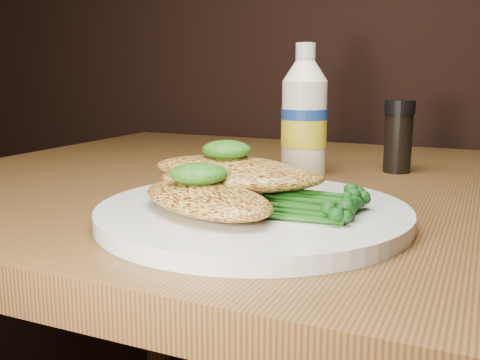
% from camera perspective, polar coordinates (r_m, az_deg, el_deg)
% --- Properties ---
extents(plate, '(0.30, 0.30, 0.02)m').
position_cam_1_polar(plate, '(0.53, 1.35, -3.45)').
color(plate, silver).
rests_on(plate, dining_table).
extents(chicken_front, '(0.18, 0.15, 0.03)m').
position_cam_1_polar(chicken_front, '(0.50, -3.47, -1.91)').
color(chicken_front, gold).
rests_on(chicken_front, plate).
extents(chicken_mid, '(0.18, 0.14, 0.03)m').
position_cam_1_polar(chicken_mid, '(0.55, 0.30, 0.18)').
color(chicken_mid, gold).
rests_on(chicken_mid, plate).
extents(chicken_back, '(0.16, 0.10, 0.02)m').
position_cam_1_polar(chicken_back, '(0.58, -1.73, 1.33)').
color(chicken_back, gold).
rests_on(chicken_back, plate).
extents(pesto_front, '(0.06, 0.06, 0.02)m').
position_cam_1_polar(pesto_front, '(0.52, -4.31, 0.64)').
color(pesto_front, '#113307').
rests_on(pesto_front, chicken_front).
extents(pesto_back, '(0.06, 0.06, 0.02)m').
position_cam_1_polar(pesto_back, '(0.57, -1.39, 3.13)').
color(pesto_back, '#113307').
rests_on(pesto_back, chicken_back).
extents(broccolini_bundle, '(0.17, 0.15, 0.02)m').
position_cam_1_polar(broccolini_bundle, '(0.52, 6.33, -1.83)').
color(broccolini_bundle, '#154A10').
rests_on(broccolini_bundle, plate).
extents(mayo_bottle, '(0.08, 0.08, 0.18)m').
position_cam_1_polar(mayo_bottle, '(0.77, 6.63, 7.19)').
color(mayo_bottle, white).
rests_on(mayo_bottle, dining_table).
extents(pepper_grinder, '(0.05, 0.05, 0.10)m').
position_cam_1_polar(pepper_grinder, '(0.81, 15.98, 4.32)').
color(pepper_grinder, black).
rests_on(pepper_grinder, dining_table).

